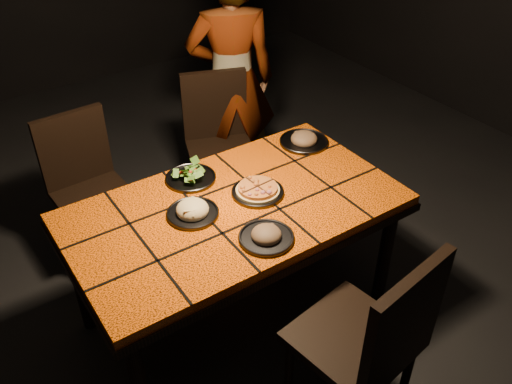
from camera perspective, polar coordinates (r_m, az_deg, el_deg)
room_shell at (r=2.24m, az=-2.73°, el=14.08°), size 6.04×7.04×3.08m
dining_table at (r=2.66m, az=-2.23°, el=-2.71°), size 1.62×0.92×0.75m
chair_near at (r=2.30m, az=12.29°, el=-14.79°), size 0.52×0.52×1.01m
chair_far_left at (r=3.34m, az=-17.48°, el=1.27°), size 0.44×0.44×0.92m
chair_far_right at (r=3.61m, az=-3.99°, el=6.03°), size 0.55×0.55×0.95m
diner at (r=3.70m, az=-2.59°, el=11.61°), size 0.70×0.60×1.63m
plate_pizza at (r=2.68m, az=0.18°, el=0.14°), size 0.26×0.26×0.04m
plate_pasta at (r=2.56m, az=-6.70°, el=-2.00°), size 0.25×0.25×0.08m
plate_salad at (r=2.80m, az=-6.92°, el=1.75°), size 0.26×0.26×0.07m
plate_mushroom_a at (r=2.40m, az=1.09°, el=-4.59°), size 0.25×0.25×0.08m
plate_mushroom_b at (r=3.10m, az=5.08°, el=5.55°), size 0.28×0.28×0.09m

